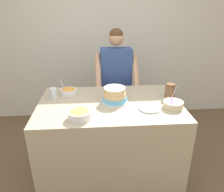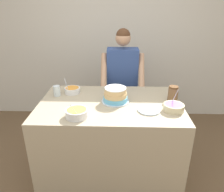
{
  "view_description": "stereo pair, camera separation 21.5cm",
  "coord_description": "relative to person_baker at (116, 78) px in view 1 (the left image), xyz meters",
  "views": [
    {
      "loc": [
        -0.13,
        -1.55,
        1.88
      ],
      "look_at": [
        0.02,
        0.42,
        1.02
      ],
      "focal_mm": 35.0,
      "sensor_mm": 36.0,
      "label": 1
    },
    {
      "loc": [
        0.09,
        -1.56,
        1.88
      ],
      "look_at": [
        0.02,
        0.42,
        1.02
      ],
      "focal_mm": 35.0,
      "sensor_mm": 36.0,
      "label": 2
    }
  ],
  "objects": [
    {
      "name": "stoneware_jar",
      "position": [
        0.52,
        -0.65,
        0.06
      ],
      "size": [
        0.1,
        0.1,
        0.15
      ],
      "color": "brown",
      "rests_on": "counter"
    },
    {
      "name": "drinking_glass",
      "position": [
        -0.72,
        -0.57,
        0.04
      ],
      "size": [
        0.07,
        0.07,
        0.11
      ],
      "color": "silver",
      "rests_on": "counter"
    },
    {
      "name": "ceramic_plate",
      "position": [
        0.24,
        -0.9,
        -0.01
      ],
      "size": [
        0.22,
        0.22,
        0.01
      ],
      "color": "silver",
      "rests_on": "counter"
    },
    {
      "name": "counter",
      "position": [
        -0.13,
        -0.73,
        -0.48
      ],
      "size": [
        1.45,
        0.94,
        0.93
      ],
      "color": "tan",
      "rests_on": "ground_plane"
    },
    {
      "name": "frosting_bowl_yellow",
      "position": [
        -0.42,
        -1.04,
        0.03
      ],
      "size": [
        0.21,
        0.21,
        0.16
      ],
      "color": "white",
      "rests_on": "counter"
    },
    {
      "name": "cake",
      "position": [
        -0.08,
        -0.71,
        0.06
      ],
      "size": [
        0.28,
        0.28,
        0.16
      ],
      "color": "silver",
      "rests_on": "counter"
    },
    {
      "name": "wall_back",
      "position": [
        -0.13,
        0.84,
        0.35
      ],
      "size": [
        10.0,
        0.05,
        2.6
      ],
      "color": "silver",
      "rests_on": "ground_plane"
    },
    {
      "name": "frosting_bowl_orange",
      "position": [
        -0.57,
        -0.49,
        0.02
      ],
      "size": [
        0.17,
        0.17,
        0.17
      ],
      "color": "white",
      "rests_on": "counter"
    },
    {
      "name": "person_baker",
      "position": [
        0.0,
        0.0,
        0.0
      ],
      "size": [
        0.54,
        0.45,
        1.59
      ],
      "color": "#2D2D38",
      "rests_on": "ground_plane"
    },
    {
      "name": "frosting_bowl_purple",
      "position": [
        0.47,
        -0.89,
        0.02
      ],
      "size": [
        0.19,
        0.19,
        0.19
      ],
      "color": "beige",
      "rests_on": "counter"
    }
  ]
}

